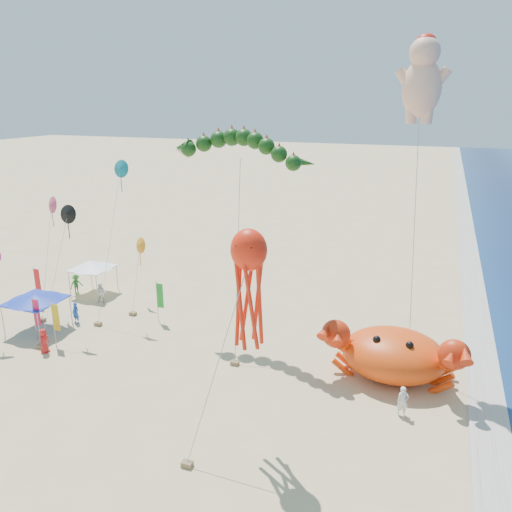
{
  "coord_description": "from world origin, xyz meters",
  "views": [
    {
      "loc": [
        8.39,
        -25.89,
        15.93
      ],
      "look_at": [
        -2.0,
        2.0,
        6.5
      ],
      "focal_mm": 35.0,
      "sensor_mm": 36.0,
      "label": 1
    }
  ],
  "objects": [
    {
      "name": "beachgoers",
      "position": [
        -14.45,
        2.46,
        0.84
      ],
      "size": [
        28.34,
        10.22,
        1.72
      ],
      "color": "red",
      "rests_on": "ground"
    },
    {
      "name": "octopus_kite",
      "position": [
        0.76,
        -6.36,
        8.15
      ],
      "size": [
        2.9,
        4.07,
        10.53
      ],
      "color": "#FF260D",
      "rests_on": "ground"
    },
    {
      "name": "small_kites",
      "position": [
        -16.0,
        2.2,
        6.91
      ],
      "size": [
        6.92,
        12.71,
        11.73
      ],
      "color": "#0B6F7F",
      "rests_on": "ground"
    },
    {
      "name": "cherub_kite",
      "position": [
        6.78,
        5.49,
        17.05
      ],
      "size": [
        2.24,
        3.45,
        19.36
      ],
      "color": "#FFBC9B",
      "rests_on": "ground"
    },
    {
      "name": "dragon_kite",
      "position": [
        -4.2,
        4.57,
        12.61
      ],
      "size": [
        9.89,
        6.55,
        13.7
      ],
      "color": "#12380F",
      "rests_on": "ground"
    },
    {
      "name": "canopy_white",
      "position": [
        -18.45,
        6.57,
        2.44
      ],
      "size": [
        3.31,
        3.31,
        2.71
      ],
      "color": "gray",
      "rests_on": "ground"
    },
    {
      "name": "foam_strip",
      "position": [
        12.0,
        0.0,
        0.01
      ],
      "size": [
        320.0,
        320.0,
        0.0
      ],
      "primitive_type": "plane",
      "color": "silver",
      "rests_on": "ground"
    },
    {
      "name": "feather_flags",
      "position": [
        -15.52,
        0.53,
        2.01
      ],
      "size": [
        11.39,
        5.78,
        3.2
      ],
      "color": "gray",
      "rests_on": "ground"
    },
    {
      "name": "crab_inflatable",
      "position": [
        6.83,
        1.54,
        1.59
      ],
      "size": [
        8.22,
        5.24,
        3.6
      ],
      "color": "#F1440C",
      "rests_on": "ground"
    },
    {
      "name": "canopy_blue",
      "position": [
        -17.69,
        -0.69,
        2.44
      ],
      "size": [
        3.76,
        3.76,
        2.71
      ],
      "color": "gray",
      "rests_on": "ground"
    },
    {
      "name": "ground",
      "position": [
        0.0,
        0.0,
        0.0
      ],
      "size": [
        320.0,
        320.0,
        0.0
      ],
      "primitive_type": "plane",
      "color": "#D1B784",
      "rests_on": "ground"
    }
  ]
}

